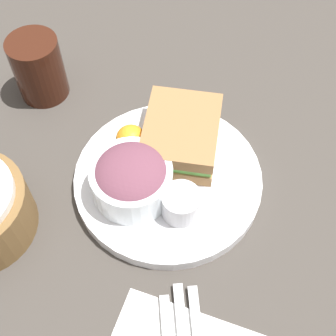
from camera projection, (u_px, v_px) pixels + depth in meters
name	position (u px, v px, depth m)	size (l,w,h in m)	color
ground_plane	(168.00, 183.00, 0.68)	(4.00, 4.00, 0.00)	#3D3833
plate	(168.00, 180.00, 0.67)	(0.27, 0.27, 0.02)	silver
sandwich	(180.00, 135.00, 0.67)	(0.15, 0.13, 0.05)	olive
salad_bowl	(132.00, 178.00, 0.62)	(0.11, 0.11, 0.06)	white
dressing_cup	(181.00, 204.00, 0.61)	(0.05, 0.05, 0.04)	#B7B7BC
orange_wedge	(131.00, 140.00, 0.67)	(0.04, 0.04, 0.04)	orange
drink_glass	(39.00, 68.00, 0.73)	(0.08, 0.08, 0.10)	#38190F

